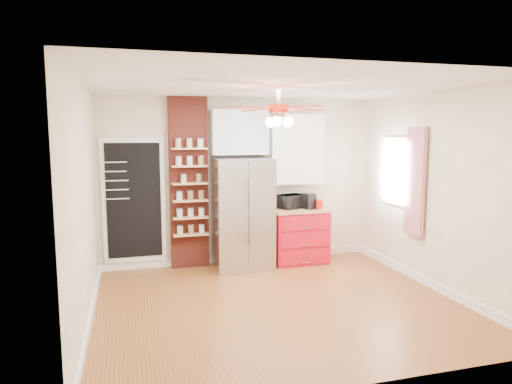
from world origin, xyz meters
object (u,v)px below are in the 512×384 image
object	(u,v)px
fridge	(242,213)
toaster_oven	(291,201)
ceiling_fan	(279,109)
red_cabinet	(298,235)
pantry_jar_oats	(183,179)
coffee_maker	(308,201)
canister_left	(319,205)

from	to	relation	value
fridge	toaster_oven	world-z (taller)	fridge
fridge	ceiling_fan	distance (m)	2.25
red_cabinet	pantry_jar_oats	bearing A→B (deg)	177.60
fridge	toaster_oven	xyz separation A→B (m)	(0.86, 0.11, 0.14)
toaster_oven	coffee_maker	size ratio (longest dim) A/B	1.65
coffee_maker	pantry_jar_oats	size ratio (longest dim) A/B	2.06
toaster_oven	canister_left	size ratio (longest dim) A/B	2.69
canister_left	pantry_jar_oats	size ratio (longest dim) A/B	1.26
ceiling_fan	toaster_oven	xyz separation A→B (m)	(0.81, 1.74, -1.41)
toaster_oven	pantry_jar_oats	xyz separation A→B (m)	(-1.76, 0.02, 0.42)
red_cabinet	pantry_jar_oats	size ratio (longest dim) A/B	7.62
canister_left	ceiling_fan	bearing A→B (deg)	-128.53
red_cabinet	ceiling_fan	world-z (taller)	ceiling_fan
red_cabinet	ceiling_fan	distance (m)	2.75
ceiling_fan	canister_left	size ratio (longest dim) A/B	9.02
coffee_maker	ceiling_fan	bearing A→B (deg)	-140.29
ceiling_fan	coffee_maker	distance (m)	2.40
red_cabinet	coffee_maker	xyz separation A→B (m)	(0.15, -0.05, 0.57)
fridge	pantry_jar_oats	size ratio (longest dim) A/B	14.19
ceiling_fan	red_cabinet	bearing A→B (deg)	61.29
fridge	ceiling_fan	size ratio (longest dim) A/B	1.25
ceiling_fan	toaster_oven	bearing A→B (deg)	65.01
coffee_maker	pantry_jar_oats	xyz separation A→B (m)	(-2.02, 0.13, 0.41)
red_cabinet	canister_left	xyz separation A→B (m)	(0.29, -0.16, 0.53)
ceiling_fan	canister_left	world-z (taller)	ceiling_fan
ceiling_fan	pantry_jar_oats	world-z (taller)	ceiling_fan
fridge	canister_left	distance (m)	1.27
fridge	coffee_maker	xyz separation A→B (m)	(1.12, 0.00, 0.15)
coffee_maker	fridge	bearing A→B (deg)	162.91
coffee_maker	pantry_jar_oats	distance (m)	2.06
fridge	red_cabinet	bearing A→B (deg)	2.95
ceiling_fan	toaster_oven	distance (m)	2.38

